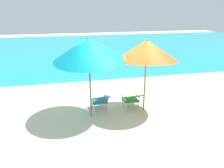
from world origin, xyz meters
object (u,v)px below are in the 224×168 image
Objects in this scene: lounge_chair_left at (100,100)px; beach_umbrella_right at (147,51)px; lounge_chair_right at (132,98)px; beach_ball at (106,98)px; beach_umbrella_left at (89,49)px.

lounge_chair_left is 2.23m from beach_umbrella_right.
beach_umbrella_right reaches higher than lounge_chair_right.
lounge_chair_right reaches higher than beach_ball.
beach_umbrella_left is (-0.37, -0.35, 1.80)m from lounge_chair_left.
beach_umbrella_right is at bearing -11.66° from lounge_chair_left.
beach_umbrella_right is (0.37, -0.17, 1.67)m from lounge_chair_right.
beach_umbrella_left reaches higher than beach_umbrella_right.
beach_umbrella_left is (-1.45, -0.22, 1.80)m from lounge_chair_right.
lounge_chair_left is 1.00× the size of lounge_chair_right.
beach_umbrella_right is 9.95× the size of beach_ball.
lounge_chair_left is 0.36× the size of beach_umbrella_right.
beach_ball is at bearing 57.12° from beach_umbrella_left.
lounge_chair_right is at bearing 155.60° from beach_umbrella_right.
lounge_chair_right is 1.18m from beach_ball.
beach_umbrella_right is 2.47m from beach_ball.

